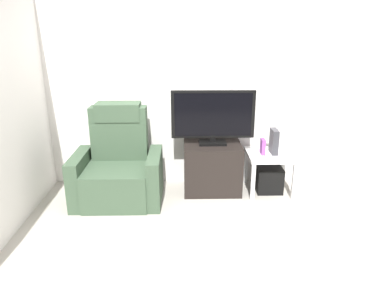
% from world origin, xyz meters
% --- Properties ---
extents(ground_plane, '(6.40, 6.40, 0.00)m').
position_xyz_m(ground_plane, '(0.00, 0.00, 0.00)').
color(ground_plane, '#9E998E').
extents(wall_back, '(6.40, 0.06, 2.60)m').
position_xyz_m(wall_back, '(0.00, 1.13, 1.30)').
color(wall_back, silver).
rests_on(wall_back, ground).
extents(tv_stand, '(0.67, 0.50, 0.59)m').
position_xyz_m(tv_stand, '(0.13, 0.82, 0.30)').
color(tv_stand, black).
rests_on(tv_stand, ground).
extents(television, '(0.96, 0.20, 0.64)m').
position_xyz_m(television, '(0.13, 0.84, 0.92)').
color(television, black).
rests_on(television, tv_stand).
extents(recliner_armchair, '(0.98, 0.78, 1.08)m').
position_xyz_m(recliner_armchair, '(-0.96, 0.64, 0.37)').
color(recliner_armchair, '#384C38').
rests_on(recliner_armchair, ground).
extents(side_table, '(0.54, 0.54, 0.48)m').
position_xyz_m(side_table, '(0.82, 0.79, 0.40)').
color(side_table, white).
rests_on(side_table, ground).
extents(subwoofer_box, '(0.31, 0.31, 0.31)m').
position_xyz_m(subwoofer_box, '(0.82, 0.79, 0.15)').
color(subwoofer_box, black).
rests_on(subwoofer_box, ground).
extents(book_upright, '(0.04, 0.12, 0.18)m').
position_xyz_m(book_upright, '(0.72, 0.77, 0.57)').
color(book_upright, purple).
rests_on(book_upright, side_table).
extents(game_console, '(0.07, 0.20, 0.29)m').
position_xyz_m(game_console, '(0.85, 0.80, 0.63)').
color(game_console, '#333338').
rests_on(game_console, side_table).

